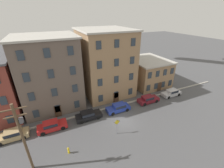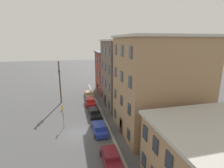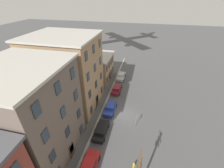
{
  "view_description": "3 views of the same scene",
  "coord_description": "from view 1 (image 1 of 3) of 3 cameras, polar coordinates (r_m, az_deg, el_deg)",
  "views": [
    {
      "loc": [
        -10.16,
        -17.4,
        16.65
      ],
      "look_at": [
        -0.79,
        2.89,
        5.88
      ],
      "focal_mm": 24.0,
      "sensor_mm": 36.0,
      "label": 1
    },
    {
      "loc": [
        23.36,
        -0.66,
        13.05
      ],
      "look_at": [
        0.94,
        4.78,
        7.3
      ],
      "focal_mm": 28.0,
      "sensor_mm": 36.0,
      "label": 2
    },
    {
      "loc": [
        -20.93,
        -2.31,
        19.62
      ],
      "look_at": [
        -0.19,
        2.49,
        6.6
      ],
      "focal_mm": 24.0,
      "sensor_mm": 36.0,
      "label": 3
    }
  ],
  "objects": [
    {
      "name": "car_blue",
      "position": [
        28.01,
        2.47,
        -8.89
      ],
      "size": [
        4.4,
        1.92,
        1.43
      ],
      "color": "#233899",
      "rests_on": "ground_plane"
    },
    {
      "name": "car_red",
      "position": [
        25.89,
        -22.0,
        -14.42
      ],
      "size": [
        4.4,
        1.92,
        1.43
      ],
      "color": "#B21E1E",
      "rests_on": "ground_plane"
    },
    {
      "name": "apartment_far",
      "position": [
        32.68,
        -2.66,
        8.32
      ],
      "size": [
        10.42,
        11.53,
        13.76
      ],
      "color": "#9E7A56",
      "rests_on": "ground_plane"
    },
    {
      "name": "kerb_strip",
      "position": [
        29.28,
        0.07,
        -8.74
      ],
      "size": [
        56.0,
        0.36,
        0.16
      ],
      "primitive_type": "cube",
      "color": "#9E998E",
      "rests_on": "ground_plane"
    },
    {
      "name": "apartment_midblock",
      "position": [
        29.81,
        -22.52,
        4.07
      ],
      "size": [
        10.58,
        9.86,
        13.24
      ],
      "color": "#66564C",
      "rests_on": "ground_plane"
    },
    {
      "name": "car_maroon",
      "position": [
        31.32,
        13.57,
        -5.59
      ],
      "size": [
        4.4,
        1.92,
        1.43
      ],
      "color": "maroon",
      "rests_on": "ground_plane"
    },
    {
      "name": "apartment_annex",
      "position": [
        38.77,
        13.23,
        4.68
      ],
      "size": [
        8.86,
        10.33,
        6.31
      ],
      "color": "#9E7A56",
      "rests_on": "ground_plane"
    },
    {
      "name": "utility_pole",
      "position": [
        18.9,
        -30.89,
        -16.58
      ],
      "size": [
        2.4,
        0.44,
        8.97
      ],
      "color": "brown",
      "rests_on": "ground_plane"
    },
    {
      "name": "caution_sign",
      "position": [
        22.74,
        1.88,
        -15.15
      ],
      "size": [
        0.9,
        0.08,
        2.67
      ],
      "color": "slate",
      "rests_on": "ground_plane"
    },
    {
      "name": "car_black",
      "position": [
        26.47,
        -9.03,
        -11.58
      ],
      "size": [
        4.4,
        1.92,
        1.43
      ],
      "color": "black",
      "rests_on": "ground_plane"
    },
    {
      "name": "ground_plane",
      "position": [
        26.14,
        4.35,
        -13.93
      ],
      "size": [
        200.0,
        200.0,
        0.0
      ],
      "primitive_type": "plane",
      "color": "#4C4C4F"
    },
    {
      "name": "car_silver",
      "position": [
        35.31,
        21.73,
        -3.03
      ],
      "size": [
        4.4,
        1.92,
        1.43
      ],
      "color": "#B7B7BC",
      "rests_on": "ground_plane"
    },
    {
      "name": "fire_hydrant",
      "position": [
        21.95,
        -16.24,
        -23.08
      ],
      "size": [
        0.24,
        0.34,
        0.96
      ],
      "color": "yellow",
      "rests_on": "ground_plane"
    },
    {
      "name": "car_tan",
      "position": [
        26.87,
        -33.72,
        -15.74
      ],
      "size": [
        4.4,
        1.92,
        1.43
      ],
      "color": "tan",
      "rests_on": "ground_plane"
    }
  ]
}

